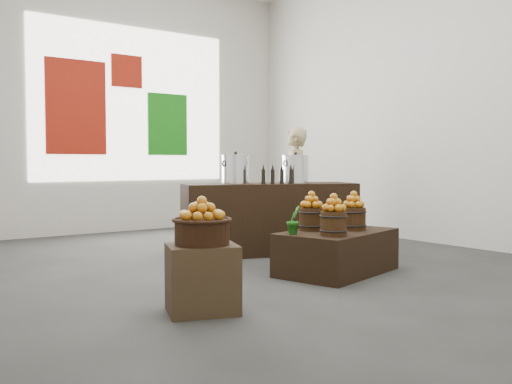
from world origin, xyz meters
TOP-DOWN VIEW (x-y plane):
  - ground at (0.00, 0.00)m, footprint 7.00×7.00m
  - back_wall at (0.00, 3.50)m, footprint 6.00×0.04m
  - back_opening at (0.30, 3.48)m, footprint 3.20×0.02m
  - deco_red_left at (-0.60, 3.47)m, footprint 0.90×0.04m
  - deco_green_right at (0.90, 3.47)m, footprint 0.70×0.04m
  - deco_red_upper at (0.20, 3.47)m, footprint 0.50×0.04m
  - crate at (-1.34, -1.44)m, footprint 0.60×0.55m
  - wicker_basket at (-1.34, -1.44)m, footprint 0.39×0.39m
  - apples_in_basket at (-1.34, -1.44)m, footprint 0.31×0.31m
  - display_table at (0.48, -0.94)m, footprint 1.35×1.03m
  - apple_bucket_front_left at (0.19, -1.19)m, footprint 0.24×0.24m
  - apples_in_bucket_front_left at (0.19, -1.19)m, footprint 0.18×0.18m
  - apple_bucket_front_right at (0.65, -0.99)m, footprint 0.24×0.24m
  - apples_in_bucket_front_right at (0.65, -0.99)m, footprint 0.18×0.18m
  - apple_bucket_rear at (0.31, -0.76)m, footprint 0.24×0.24m
  - apples_in_bucket_rear at (0.31, -0.76)m, footprint 0.18×0.18m
  - herb_garnish_right at (0.82, -0.74)m, footprint 0.27×0.24m
  - herb_garnish_left at (-0.03, -0.89)m, footprint 0.18×0.17m
  - counter at (0.68, 0.42)m, footprint 2.14×1.31m
  - stock_pot_left at (0.29, 0.56)m, footprint 0.32×0.32m
  - stock_pot_center at (0.99, 0.31)m, footprint 0.32×0.32m
  - oil_cruets at (0.61, 0.23)m, footprint 0.30×0.15m
  - shopper at (1.87, 1.40)m, footprint 0.69×0.65m

SIDE VIEW (x-z plane):
  - ground at x=0.00m, z-range 0.00..0.00m
  - display_table at x=0.48m, z-range 0.00..0.41m
  - crate at x=-1.34m, z-range 0.00..0.49m
  - counter at x=0.68m, z-range 0.00..0.83m
  - apple_bucket_front_left at x=0.19m, z-range 0.41..0.64m
  - apple_bucket_front_right at x=0.65m, z-range 0.41..0.64m
  - apple_bucket_rear at x=0.31m, z-range 0.41..0.64m
  - herb_garnish_left at x=-0.03m, z-range 0.41..0.68m
  - herb_garnish_right at x=0.82m, z-range 0.41..0.69m
  - wicker_basket at x=-1.34m, z-range 0.49..0.67m
  - apples_in_bucket_front_left at x=0.19m, z-range 0.64..0.80m
  - apples_in_bucket_front_right at x=0.65m, z-range 0.64..0.80m
  - apples_in_bucket_rear at x=0.31m, z-range 0.64..0.80m
  - apples_in_basket at x=-1.34m, z-range 0.67..0.84m
  - shopper at x=1.87m, z-range 0.00..1.58m
  - oil_cruets at x=0.61m, z-range 0.83..1.07m
  - stock_pot_left at x=0.29m, z-range 0.83..1.15m
  - stock_pot_center at x=0.99m, z-range 0.83..1.15m
  - deco_green_right at x=0.90m, z-range 1.20..2.20m
  - deco_red_left at x=-0.60m, z-range 1.20..2.60m
  - back_wall at x=0.00m, z-range 0.00..4.00m
  - back_opening at x=0.30m, z-range 0.80..3.20m
  - deco_red_upper at x=0.20m, z-range 2.25..2.75m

